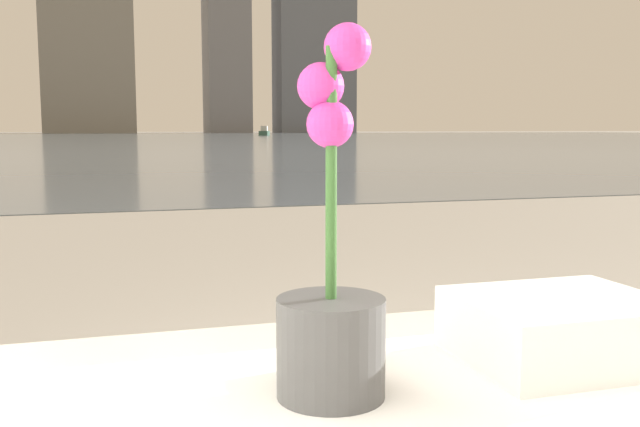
# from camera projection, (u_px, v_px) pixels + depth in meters

# --- Properties ---
(potted_orchid) EXTENTS (0.12, 0.12, 0.40)m
(potted_orchid) POSITION_uv_depth(u_px,v_px,m) (331.00, 295.00, 0.76)
(potted_orchid) COLOR #4C4C4C
(potted_orchid) RESTS_ON bathtub
(towel_stack) EXTENTS (0.25, 0.21, 0.08)m
(towel_stack) POSITION_uv_depth(u_px,v_px,m) (561.00, 328.00, 0.89)
(towel_stack) COLOR white
(towel_stack) RESTS_ON bathtub
(harbor_water) EXTENTS (180.00, 110.00, 0.01)m
(harbor_water) POSITION_uv_depth(u_px,v_px,m) (112.00, 138.00, 59.14)
(harbor_water) COLOR slate
(harbor_water) RESTS_ON ground_plane
(harbor_boat_2) EXTENTS (1.73, 2.86, 1.01)m
(harbor_boat_2) POSITION_uv_depth(u_px,v_px,m) (264.00, 132.00, 76.71)
(harbor_boat_2) COLOR #335647
(harbor_boat_2) RESTS_ON harbor_water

